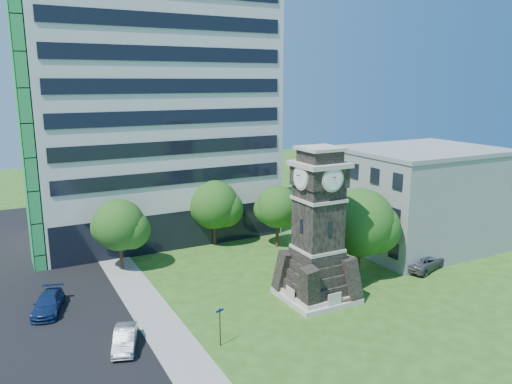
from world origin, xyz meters
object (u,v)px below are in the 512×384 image
clock_tower (318,235)px  street_sign (220,322)px  park_bench (341,299)px  car_street_north (48,303)px  car_east_lot (423,261)px  car_street_mid (125,339)px

clock_tower → street_sign: (-9.85, -3.28, -3.62)m
street_sign → clock_tower: bearing=1.2°
park_bench → car_street_north: bearing=167.6°
car_street_north → street_sign: (9.49, -10.59, 0.99)m
car_street_north → car_east_lot: size_ratio=0.88×
clock_tower → park_bench: 5.25m
park_bench → clock_tower: bearing=124.0°
clock_tower → car_street_north: size_ratio=2.64×
clock_tower → car_east_lot: clock_tower is taller
clock_tower → car_east_lot: size_ratio=2.32×
park_bench → street_sign: 10.80m
street_sign → car_street_mid: bearing=137.6°
clock_tower → car_east_lot: 13.20m
car_street_north → car_east_lot: bearing=4.8°
car_east_lot → park_bench: bearing=86.2°
car_east_lot → street_sign: bearing=82.6°
car_street_mid → park_bench: bearing=13.0°
park_bench → car_east_lot: bearing=26.2°
clock_tower → car_east_lot: bearing=2.9°
car_east_lot → car_street_mid: bearing=75.2°
car_street_north → park_bench: size_ratio=2.24×
clock_tower → car_street_north: clock_tower is taller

